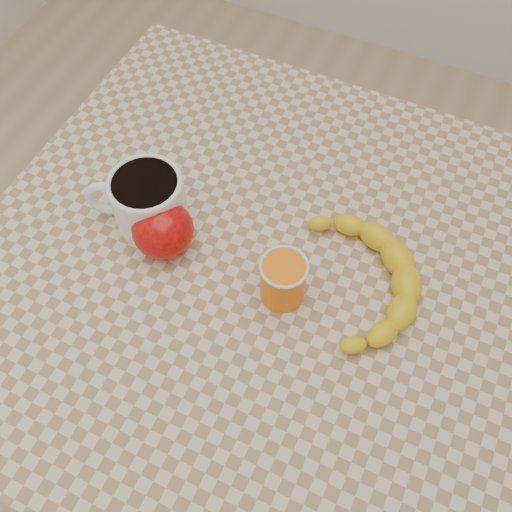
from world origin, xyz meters
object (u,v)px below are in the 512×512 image
at_px(table, 256,293).
at_px(apple, 163,229).
at_px(orange_juice_glass, 283,280).
at_px(banana, 365,279).
at_px(coffee_mug, 146,199).

bearing_deg(table, apple, -168.53).
relative_size(orange_juice_glass, banana, 0.25).
relative_size(apple, banana, 0.30).
xyz_separation_m(coffee_mug, banana, (0.32, 0.03, -0.03)).
bearing_deg(orange_juice_glass, table, 151.36).
bearing_deg(apple, orange_juice_glass, -0.74).
xyz_separation_m(apple, banana, (0.28, 0.06, -0.02)).
height_order(orange_juice_glass, banana, orange_juice_glass).
relative_size(coffee_mug, orange_juice_glass, 2.09).
distance_m(orange_juice_glass, apple, 0.18).
bearing_deg(table, orange_juice_glass, -28.64).
bearing_deg(coffee_mug, banana, 4.57).
xyz_separation_m(coffee_mug, apple, (0.04, -0.03, -0.01)).
relative_size(orange_juice_glass, apple, 0.82).
distance_m(table, orange_juice_glass, 0.14).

